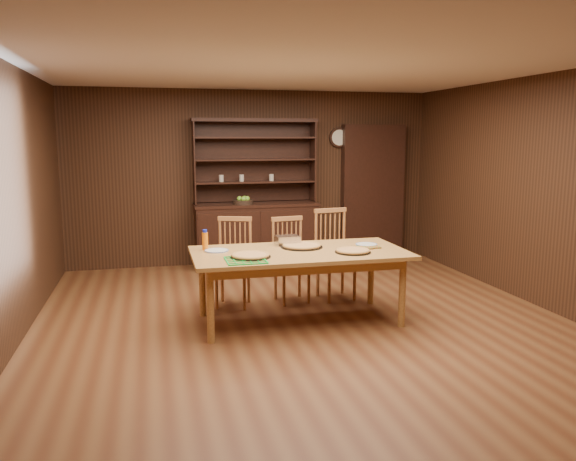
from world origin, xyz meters
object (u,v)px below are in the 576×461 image
object	(u,v)px
china_hutch	(256,226)
chair_right	(333,251)
dining_table	(299,257)
chair_left	(234,259)
chair_center	(290,257)
juice_bottle	(205,240)

from	to	relation	value
china_hutch	chair_right	bearing A→B (deg)	-72.54
china_hutch	dining_table	bearing A→B (deg)	-90.92
dining_table	chair_left	size ratio (longest dim) A/B	2.18
chair_center	chair_right	bearing A→B (deg)	-6.14
dining_table	juice_bottle	xyz separation A→B (m)	(-0.94, 0.29, 0.17)
china_hutch	dining_table	world-z (taller)	china_hutch
china_hutch	juice_bottle	size ratio (longest dim) A/B	10.15
juice_bottle	chair_left	bearing A→B (deg)	52.93
china_hutch	chair_center	distance (m)	1.89
dining_table	juice_bottle	bearing A→B (deg)	162.88
juice_bottle	dining_table	bearing A→B (deg)	-17.12
chair_center	dining_table	bearing A→B (deg)	-103.92
dining_table	chair_center	distance (m)	0.81
chair_center	juice_bottle	bearing A→B (deg)	-161.38
chair_right	juice_bottle	size ratio (longest dim) A/B	4.97
china_hutch	chair_left	size ratio (longest dim) A/B	2.16
chair_left	chair_right	xyz separation A→B (m)	(1.21, 0.02, 0.03)
dining_table	juice_bottle	size ratio (longest dim) A/B	10.25
dining_table	chair_center	size ratio (longest dim) A/B	2.23
chair_left	chair_center	xyz separation A→B (m)	(0.66, 0.01, -0.01)
chair_left	chair_right	world-z (taller)	chair_right
china_hutch	chair_center	world-z (taller)	china_hutch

